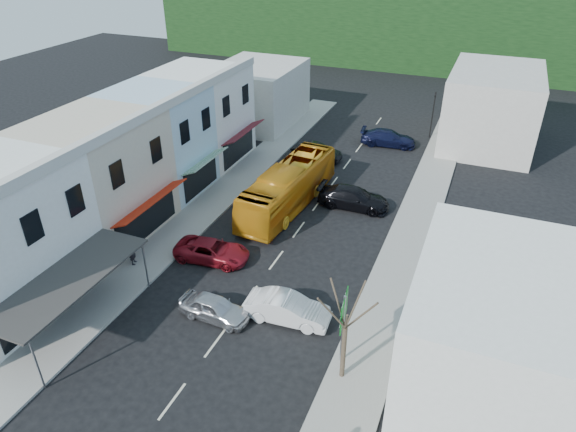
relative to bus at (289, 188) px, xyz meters
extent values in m
plane|color=black|center=(1.95, -10.92, -1.55)|extent=(120.00, 120.00, 0.00)
cube|color=gray|center=(-5.55, -0.92, -1.48)|extent=(3.00, 52.00, 0.15)
cube|color=gray|center=(9.45, -0.92, -1.48)|extent=(3.00, 52.00, 0.15)
cube|color=#57151B|center=(-6.45, -16.42, 1.50)|extent=(1.30, 7.65, 0.08)
cube|color=beige|center=(-10.55, -7.92, 2.45)|extent=(7.00, 8.00, 8.00)
cube|color=#AB1E0A|center=(-6.45, -7.92, 1.50)|extent=(1.30, 6.80, 0.08)
cube|color=#A8C6D6|center=(-10.55, -0.92, 2.45)|extent=(7.00, 6.00, 8.00)
cube|color=#195926|center=(-6.45, -0.92, 1.50)|extent=(1.30, 5.10, 0.08)
cube|color=silver|center=(-10.55, 5.58, 2.45)|extent=(7.00, 7.00, 8.00)
cube|color=#57151B|center=(-6.45, 5.58, 1.50)|extent=(1.30, 5.95, 0.08)
cube|color=silver|center=(15.45, -14.92, 2.45)|extent=(8.00, 9.00, 8.00)
cube|color=#B7B2A8|center=(-10.05, 16.08, 1.45)|extent=(8.00, 10.00, 6.00)
cube|color=#B7B2A8|center=(12.95, 19.08, 1.95)|extent=(8.00, 12.00, 7.00)
cube|color=black|center=(1.95, 53.08, 4.45)|extent=(80.00, 24.00, 12.00)
imported|color=orange|center=(0.00, 0.00, 0.00)|extent=(3.33, 11.75, 3.10)
imported|color=silver|center=(1.00, -13.20, -0.85)|extent=(4.48, 2.01, 1.40)
imported|color=silver|center=(4.75, -11.86, -0.85)|extent=(4.51, 2.09, 1.40)
imported|color=maroon|center=(-1.86, -8.40, -0.85)|extent=(4.76, 2.32, 1.40)
imported|color=black|center=(4.60, 1.68, -0.85)|extent=(4.55, 1.95, 1.40)
imported|color=black|center=(-0.92, 8.86, -0.85)|extent=(4.42, 1.85, 1.40)
imported|color=black|center=(4.33, 14.70, -0.85)|extent=(4.67, 2.32, 1.40)
imported|color=black|center=(-6.14, -10.81, -0.55)|extent=(0.60, 0.71, 1.70)
camera|label=1|loc=(12.84, -31.64, 17.55)|focal=32.00mm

